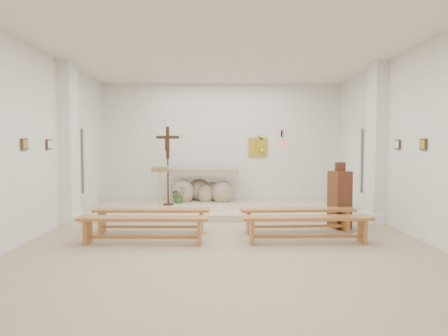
{
  "coord_description": "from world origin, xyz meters",
  "views": [
    {
      "loc": [
        -0.15,
        -6.74,
        1.7
      ],
      "look_at": [
        -0.0,
        1.6,
        1.23
      ],
      "focal_mm": 32.0,
      "sensor_mm": 36.0,
      "label": 1
    }
  ],
  "objects_px": {
    "bench_right_front": "(297,214)",
    "bench_left_second": "(143,224)",
    "lectern": "(160,188)",
    "bench_right_second": "(307,223)",
    "donation_pedestal": "(340,199)",
    "bench_left_front": "(152,215)",
    "crucifix_stand": "(168,160)",
    "altar": "(203,187)"
  },
  "relations": [
    {
      "from": "bench_right_front",
      "to": "bench_left_second",
      "type": "xyz_separation_m",
      "value": [
        -2.83,
        -0.88,
        0.0
      ]
    },
    {
      "from": "lectern",
      "to": "bench_right_second",
      "type": "relative_size",
      "value": 0.49
    },
    {
      "from": "donation_pedestal",
      "to": "bench_left_second",
      "type": "xyz_separation_m",
      "value": [
        -3.79,
        -1.3,
        -0.24
      ]
    },
    {
      "from": "lectern",
      "to": "bench_left_second",
      "type": "height_order",
      "value": "lectern"
    },
    {
      "from": "donation_pedestal",
      "to": "bench_left_front",
      "type": "relative_size",
      "value": 0.6
    },
    {
      "from": "donation_pedestal",
      "to": "bench_left_second",
      "type": "bearing_deg",
      "value": -179.87
    },
    {
      "from": "crucifix_stand",
      "to": "altar",
      "type": "bearing_deg",
      "value": 52.15
    },
    {
      "from": "lectern",
      "to": "bench_right_second",
      "type": "height_order",
      "value": "lectern"
    },
    {
      "from": "altar",
      "to": "crucifix_stand",
      "type": "bearing_deg",
      "value": -136.49
    },
    {
      "from": "bench_right_second",
      "to": "bench_left_front",
      "type": "bearing_deg",
      "value": 162.32
    },
    {
      "from": "lectern",
      "to": "donation_pedestal",
      "type": "distance_m",
      "value": 4.06
    },
    {
      "from": "bench_left_front",
      "to": "bench_right_front",
      "type": "xyz_separation_m",
      "value": [
        2.83,
        -0.0,
        0.0
      ]
    },
    {
      "from": "donation_pedestal",
      "to": "bench_right_front",
      "type": "distance_m",
      "value": 1.07
    },
    {
      "from": "donation_pedestal",
      "to": "bench_left_front",
      "type": "xyz_separation_m",
      "value": [
        -3.79,
        -0.42,
        -0.24
      ]
    },
    {
      "from": "donation_pedestal",
      "to": "bench_left_second",
      "type": "distance_m",
      "value": 4.01
    },
    {
      "from": "bench_right_second",
      "to": "bench_right_front",
      "type": "bearing_deg",
      "value": 89.48
    },
    {
      "from": "bench_right_front",
      "to": "bench_left_second",
      "type": "distance_m",
      "value": 2.97
    },
    {
      "from": "bench_right_front",
      "to": "lectern",
      "type": "bearing_deg",
      "value": 147.89
    },
    {
      "from": "altar",
      "to": "bench_right_front",
      "type": "height_order",
      "value": "altar"
    },
    {
      "from": "altar",
      "to": "donation_pedestal",
      "type": "xyz_separation_m",
      "value": [
        2.91,
        -2.99,
        0.06
      ]
    },
    {
      "from": "altar",
      "to": "bench_left_front",
      "type": "relative_size",
      "value": 0.88
    },
    {
      "from": "bench_left_front",
      "to": "bench_right_front",
      "type": "relative_size",
      "value": 1.0
    },
    {
      "from": "bench_right_front",
      "to": "bench_right_second",
      "type": "height_order",
      "value": "same"
    },
    {
      "from": "bench_left_front",
      "to": "bench_right_second",
      "type": "height_order",
      "value": "same"
    },
    {
      "from": "bench_right_front",
      "to": "bench_left_second",
      "type": "height_order",
      "value": "same"
    },
    {
      "from": "bench_left_second",
      "to": "bench_right_second",
      "type": "distance_m",
      "value": 2.83
    },
    {
      "from": "bench_left_front",
      "to": "bench_left_second",
      "type": "xyz_separation_m",
      "value": [
        0.0,
        -0.88,
        0.0
      ]
    },
    {
      "from": "crucifix_stand",
      "to": "bench_right_front",
      "type": "relative_size",
      "value": 0.9
    },
    {
      "from": "altar",
      "to": "bench_right_front",
      "type": "xyz_separation_m",
      "value": [
        1.95,
        -3.41,
        -0.18
      ]
    },
    {
      "from": "bench_left_front",
      "to": "bench_right_front",
      "type": "bearing_deg",
      "value": 1.32
    },
    {
      "from": "bench_right_front",
      "to": "bench_right_second",
      "type": "bearing_deg",
      "value": -92.47
    },
    {
      "from": "crucifix_stand",
      "to": "donation_pedestal",
      "type": "xyz_separation_m",
      "value": [
        3.8,
        -2.23,
        -0.73
      ]
    },
    {
      "from": "bench_right_front",
      "to": "donation_pedestal",
      "type": "bearing_deg",
      "value": 21.29
    },
    {
      "from": "crucifix_stand",
      "to": "bench_left_front",
      "type": "xyz_separation_m",
      "value": [
        0.01,
        -2.65,
        -0.97
      ]
    },
    {
      "from": "crucifix_stand",
      "to": "bench_left_second",
      "type": "height_order",
      "value": "crucifix_stand"
    },
    {
      "from": "lectern",
      "to": "bench_left_second",
      "type": "relative_size",
      "value": 0.49
    },
    {
      "from": "altar",
      "to": "bench_left_second",
      "type": "height_order",
      "value": "altar"
    },
    {
      "from": "lectern",
      "to": "bench_right_front",
      "type": "xyz_separation_m",
      "value": [
        2.91,
        -1.65,
        -0.34
      ]
    },
    {
      "from": "donation_pedestal",
      "to": "bench_right_second",
      "type": "bearing_deg",
      "value": -145.18
    },
    {
      "from": "donation_pedestal",
      "to": "bench_right_front",
      "type": "xyz_separation_m",
      "value": [
        -0.96,
        -0.42,
        -0.24
      ]
    },
    {
      "from": "bench_left_second",
      "to": "bench_right_second",
      "type": "xyz_separation_m",
      "value": [
        2.83,
        0.0,
        0.0
      ]
    },
    {
      "from": "lectern",
      "to": "crucifix_stand",
      "type": "height_order",
      "value": "crucifix_stand"
    }
  ]
}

